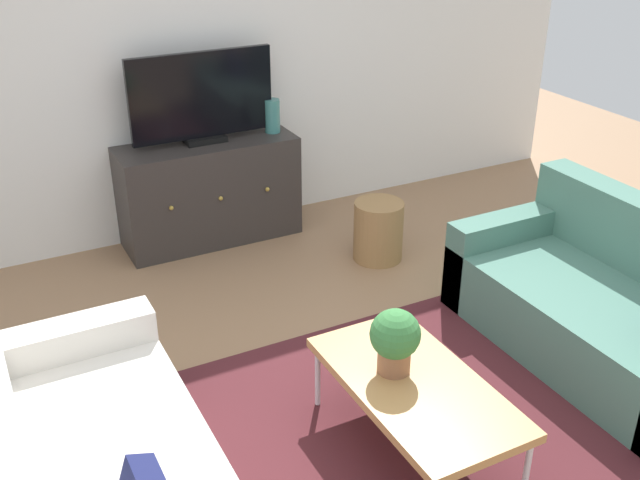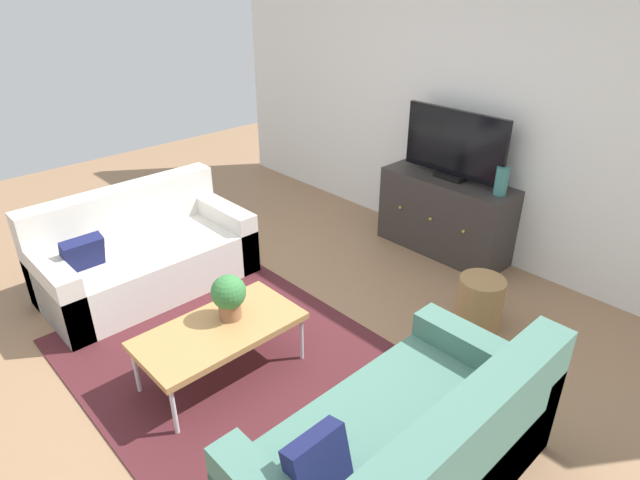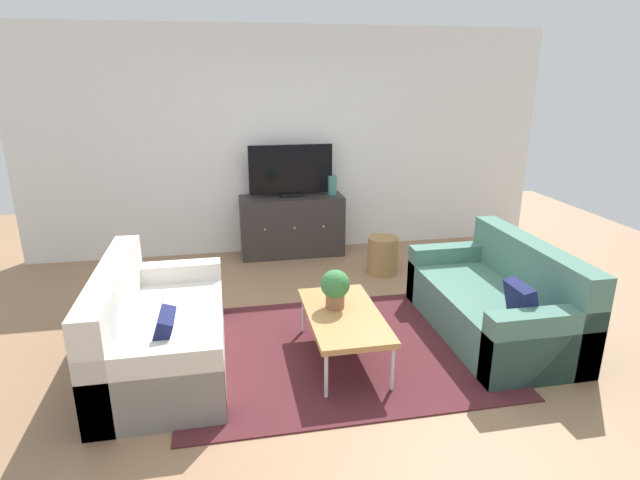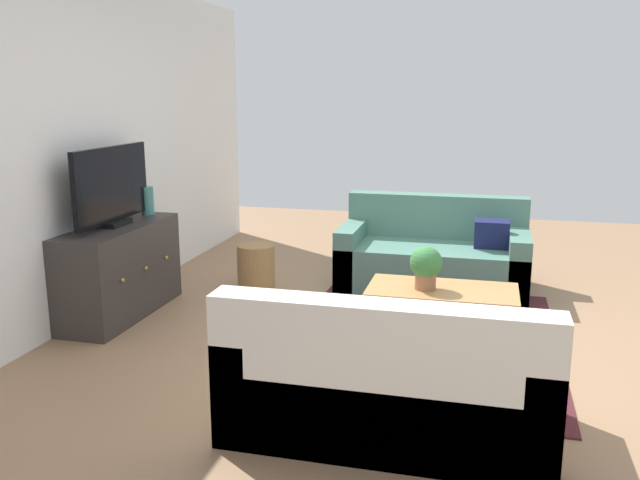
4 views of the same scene
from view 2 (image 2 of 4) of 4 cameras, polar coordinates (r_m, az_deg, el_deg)
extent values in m
plane|color=#997251|center=(3.90, -6.85, -12.16)|extent=(10.00, 10.00, 0.00)
cube|color=white|center=(5.06, 16.59, 13.51)|extent=(6.40, 0.12, 2.70)
cube|color=#4C1E23|center=(3.83, -8.69, -13.02)|extent=(2.50, 1.90, 0.01)
cube|color=silver|center=(4.74, -17.86, -2.68)|extent=(0.88, 1.68, 0.40)
cube|color=silver|center=(4.93, -20.00, 0.87)|extent=(0.20, 1.68, 0.81)
cube|color=silver|center=(5.01, -10.41, 0.97)|extent=(0.88, 0.18, 0.56)
cube|color=silver|center=(4.50, -26.48, -4.95)|extent=(0.88, 0.18, 0.56)
cube|color=#191E4C|center=(4.40, -24.03, -1.48)|extent=(0.19, 0.30, 0.32)
cube|color=#4C7A6B|center=(3.01, 8.19, -22.03)|extent=(0.88, 1.68, 0.40)
cube|color=#4C7A6B|center=(2.74, 14.47, -22.78)|extent=(0.20, 1.68, 0.81)
cube|color=#4C7A6B|center=(3.42, 16.54, -13.92)|extent=(0.88, 0.18, 0.56)
cube|color=#191E4C|center=(2.53, -0.23, -22.93)|extent=(0.17, 0.30, 0.32)
cube|color=#B7844C|center=(3.54, -10.69, -9.44)|extent=(0.56, 1.06, 0.04)
cylinder|color=silver|center=(3.68, -19.07, -13.07)|extent=(0.03, 0.03, 0.35)
cylinder|color=silver|center=(3.34, -15.32, -17.28)|extent=(0.03, 0.03, 0.35)
cylinder|color=silver|center=(4.04, -6.52, -7.43)|extent=(0.03, 0.03, 0.35)
cylinder|color=silver|center=(3.74, -2.00, -10.53)|extent=(0.03, 0.03, 0.35)
cylinder|color=#936042|center=(3.58, -9.58, -7.40)|extent=(0.15, 0.15, 0.11)
sphere|color=#387A3D|center=(3.50, -9.76, -5.50)|extent=(0.23, 0.23, 0.23)
cube|color=#332D2B|center=(5.16, 13.20, 2.58)|extent=(1.25, 0.44, 0.74)
sphere|color=#B79338|center=(5.15, 8.58, 3.44)|extent=(0.03, 0.03, 0.03)
sphere|color=#B79338|center=(4.97, 11.71, 2.21)|extent=(0.03, 0.03, 0.03)
sphere|color=#B79338|center=(4.80, 15.07, 0.88)|extent=(0.03, 0.03, 0.03)
cube|color=black|center=(5.03, 13.80, 6.65)|extent=(0.28, 0.16, 0.04)
cube|color=black|center=(4.93, 14.20, 10.03)|extent=(1.00, 0.04, 0.58)
cylinder|color=teal|center=(4.74, 18.84, 5.99)|extent=(0.11, 0.11, 0.24)
cylinder|color=#9E7547|center=(4.20, 16.68, -6.50)|extent=(0.34, 0.34, 0.42)
camera|label=1|loc=(4.16, -56.64, 15.48)|focal=41.92mm
camera|label=3|loc=(3.95, -74.72, 2.77)|focal=28.98mm
camera|label=4|loc=(7.26, -35.66, 17.29)|focal=37.55mm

